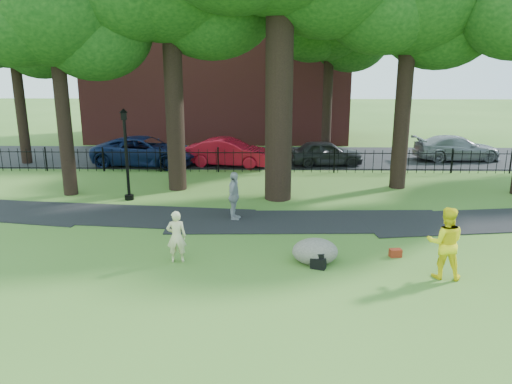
{
  "coord_description": "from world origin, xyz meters",
  "views": [
    {
      "loc": [
        -0.46,
        -13.27,
        5.75
      ],
      "look_at": [
        -0.81,
        2.0,
        1.63
      ],
      "focal_mm": 35.0,
      "sensor_mm": 36.0,
      "label": 1
    }
  ],
  "objects_px": {
    "lamppost": "(127,156)",
    "red_sedan": "(229,152)",
    "woman": "(177,237)",
    "boulder": "(315,250)",
    "man": "(445,243)"
  },
  "relations": [
    {
      "from": "boulder",
      "to": "lamppost",
      "type": "bearing_deg",
      "value": 137.98
    },
    {
      "from": "woman",
      "to": "lamppost",
      "type": "height_order",
      "value": "lamppost"
    },
    {
      "from": "lamppost",
      "to": "red_sedan",
      "type": "bearing_deg",
      "value": 46.58
    },
    {
      "from": "lamppost",
      "to": "red_sedan",
      "type": "relative_size",
      "value": 0.83
    },
    {
      "from": "boulder",
      "to": "lamppost",
      "type": "distance_m",
      "value": 9.76
    },
    {
      "from": "woman",
      "to": "lamppost",
      "type": "xyz_separation_m",
      "value": [
        -3.17,
        6.51,
        1.09
      ]
    },
    {
      "from": "woman",
      "to": "man",
      "type": "height_order",
      "value": "man"
    },
    {
      "from": "woman",
      "to": "boulder",
      "type": "height_order",
      "value": "woman"
    },
    {
      "from": "woman",
      "to": "boulder",
      "type": "bearing_deg",
      "value": 174.99
    },
    {
      "from": "boulder",
      "to": "red_sedan",
      "type": "relative_size",
      "value": 0.29
    },
    {
      "from": "woman",
      "to": "red_sedan",
      "type": "xyz_separation_m",
      "value": [
        0.5,
        13.32,
        -0.02
      ]
    },
    {
      "from": "man",
      "to": "lamppost",
      "type": "distance_m",
      "value": 12.89
    },
    {
      "from": "woman",
      "to": "red_sedan",
      "type": "relative_size",
      "value": 0.34
    },
    {
      "from": "lamppost",
      "to": "boulder",
      "type": "bearing_deg",
      "value": -57.13
    },
    {
      "from": "woman",
      "to": "red_sedan",
      "type": "distance_m",
      "value": 13.33
    }
  ]
}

